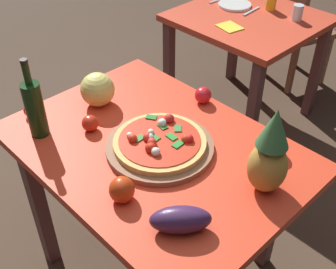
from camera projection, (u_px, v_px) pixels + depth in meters
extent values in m
plane|color=#4C3828|center=(157.00, 259.00, 2.17)|extent=(10.00, 10.00, 0.00)
cube|color=brown|center=(41.00, 211.00, 1.96)|extent=(0.06, 0.06, 0.72)
cube|color=brown|center=(160.00, 139.00, 2.37)|extent=(0.06, 0.06, 0.72)
cube|color=brown|center=(272.00, 213.00, 1.94)|extent=(0.06, 0.06, 0.72)
cube|color=red|center=(154.00, 149.00, 1.72)|extent=(1.19, 0.85, 0.04)
cube|color=brown|center=(169.00, 70.00, 2.97)|extent=(0.06, 0.06, 0.72)
cube|color=brown|center=(253.00, 113.00, 2.56)|extent=(0.06, 0.06, 0.72)
cube|color=brown|center=(235.00, 38.00, 3.36)|extent=(0.06, 0.06, 0.72)
cube|color=brown|center=(316.00, 71.00, 2.96)|extent=(0.06, 0.06, 0.72)
cube|color=#D44128|center=(249.00, 19.00, 2.73)|extent=(0.86, 0.82, 0.04)
cube|color=brown|center=(325.00, 61.00, 3.39)|extent=(0.04, 0.04, 0.41)
cube|color=brown|center=(298.00, 44.00, 3.62)|extent=(0.04, 0.04, 0.41)
cube|color=brown|center=(292.00, 70.00, 3.27)|extent=(0.04, 0.04, 0.41)
cube|color=brown|center=(266.00, 52.00, 3.51)|extent=(0.04, 0.04, 0.41)
cube|color=brown|center=(301.00, 30.00, 3.31)|extent=(0.51, 0.51, 0.04)
cube|color=brown|center=(287.00, 7.00, 3.11)|extent=(0.39, 0.16, 0.40)
cylinder|color=brown|center=(159.00, 147.00, 1.68)|extent=(0.43, 0.43, 0.02)
cylinder|color=#E5B25C|center=(159.00, 143.00, 1.66)|extent=(0.37, 0.37, 0.02)
cylinder|color=red|center=(159.00, 140.00, 1.65)|extent=(0.32, 0.32, 0.00)
sphere|color=red|center=(169.00, 119.00, 1.74)|extent=(0.04, 0.04, 0.04)
sphere|color=red|center=(152.00, 143.00, 1.62)|extent=(0.04, 0.04, 0.04)
sphere|color=red|center=(147.00, 137.00, 1.65)|extent=(0.04, 0.04, 0.04)
sphere|color=red|center=(186.00, 139.00, 1.64)|extent=(0.04, 0.04, 0.04)
sphere|color=red|center=(189.00, 139.00, 1.64)|extent=(0.04, 0.04, 0.04)
sphere|color=red|center=(151.00, 148.00, 1.60)|extent=(0.04, 0.04, 0.04)
sphere|color=red|center=(133.00, 139.00, 1.64)|extent=(0.04, 0.04, 0.04)
cube|color=#266D29|center=(151.00, 117.00, 1.76)|extent=(0.05, 0.05, 0.00)
cube|color=#398338|center=(163.00, 126.00, 1.72)|extent=(0.05, 0.03, 0.00)
cube|color=#377E36|center=(139.00, 138.00, 1.65)|extent=(0.03, 0.04, 0.00)
cube|color=#23862C|center=(178.00, 144.00, 1.63)|extent=(0.03, 0.05, 0.00)
cube|color=#248529|center=(172.00, 137.00, 1.66)|extent=(0.05, 0.03, 0.00)
cube|color=#31722B|center=(154.00, 137.00, 1.66)|extent=(0.05, 0.03, 0.00)
cube|color=#337733|center=(178.00, 128.00, 1.70)|extent=(0.05, 0.05, 0.00)
sphere|color=silver|center=(156.00, 152.00, 1.58)|extent=(0.03, 0.03, 0.03)
sphere|color=white|center=(130.00, 135.00, 1.66)|extent=(0.03, 0.03, 0.03)
sphere|color=silver|center=(151.00, 132.00, 1.68)|extent=(0.03, 0.03, 0.03)
sphere|color=white|center=(162.00, 123.00, 1.72)|extent=(0.04, 0.04, 0.04)
sphere|color=white|center=(150.00, 138.00, 1.65)|extent=(0.03, 0.03, 0.03)
cylinder|color=black|center=(35.00, 110.00, 1.69)|extent=(0.08, 0.08, 0.24)
cylinder|color=black|center=(27.00, 74.00, 1.59)|extent=(0.03, 0.03, 0.09)
cylinder|color=black|center=(24.00, 61.00, 1.56)|extent=(0.03, 0.03, 0.02)
ellipsoid|color=#B78938|center=(267.00, 167.00, 1.46)|extent=(0.14, 0.14, 0.20)
cone|color=#366839|center=(275.00, 128.00, 1.35)|extent=(0.11, 0.11, 0.14)
sphere|color=#DCCD65|center=(97.00, 90.00, 1.89)|extent=(0.15, 0.15, 0.15)
ellipsoid|color=red|center=(122.00, 190.00, 1.45)|extent=(0.09, 0.09, 0.10)
ellipsoid|color=#3E2247|center=(181.00, 220.00, 1.35)|extent=(0.20, 0.21, 0.09)
sphere|color=red|center=(31.00, 110.00, 1.84)|extent=(0.06, 0.06, 0.06)
sphere|color=red|center=(90.00, 123.00, 1.76)|extent=(0.07, 0.07, 0.07)
sphere|color=red|center=(203.00, 95.00, 1.92)|extent=(0.08, 0.08, 0.08)
sphere|color=red|center=(275.00, 146.00, 1.64)|extent=(0.08, 0.08, 0.08)
cylinder|color=orange|center=(271.00, 1.00, 2.76)|extent=(0.07, 0.07, 0.12)
cylinder|color=silver|center=(298.00, 12.00, 2.64)|extent=(0.06, 0.06, 0.10)
cylinder|color=white|center=(235.00, 5.00, 2.84)|extent=(0.22, 0.22, 0.02)
cube|color=silver|center=(219.00, 0.00, 2.92)|extent=(0.02, 0.18, 0.01)
cube|color=silver|center=(251.00, 11.00, 2.77)|extent=(0.03, 0.18, 0.01)
cube|color=yellow|center=(230.00, 27.00, 2.58)|extent=(0.16, 0.15, 0.01)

